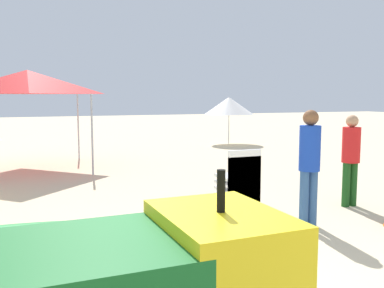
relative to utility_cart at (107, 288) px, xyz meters
name	(u,v)px	position (x,y,z in m)	size (l,w,h in m)	color
utility_cart	(107,288)	(0.00, 0.00, 0.00)	(2.57, 1.33, 1.50)	#146023
stacked_plastic_chairs	(240,188)	(2.28, 2.53, -0.04)	(0.48, 0.48, 1.29)	silver
surfboard_pile	(25,232)	(-0.50, 3.62, -0.67)	(2.48, 0.83, 0.24)	red
lifeguard_near_left	(351,154)	(5.03, 3.49, 0.17)	(0.32, 0.32, 1.67)	#194C19
lifeguard_near_center	(309,160)	(3.57, 2.74, 0.26)	(0.32, 0.32, 1.80)	#33598C
popup_canopy	(27,82)	(-0.31, 9.89, 1.59)	(2.99, 2.99, 2.70)	#B2B2B7
beach_umbrella_left	(229,106)	(7.58, 13.62, 0.81)	(2.06, 2.06, 1.96)	beige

